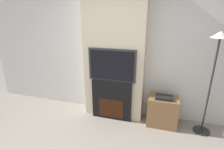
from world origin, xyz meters
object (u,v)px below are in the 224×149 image
Objects in this scene: fireplace at (112,100)px; media_stand at (162,111)px; television at (112,65)px; floor_lamp at (215,62)px.

fireplace reaches higher than media_stand.
fireplace is 0.71m from television.
floor_lamp is at bearing 0.74° from television.
fireplace is 0.98m from media_stand.
floor_lamp is (1.68, 0.02, 0.90)m from fireplace.
floor_lamp is at bearing 0.67° from fireplace.
floor_lamp reaches higher than fireplace.
fireplace is 1.90m from floor_lamp.
floor_lamp is (1.68, 0.02, 0.18)m from television.
television is 1.28m from media_stand.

